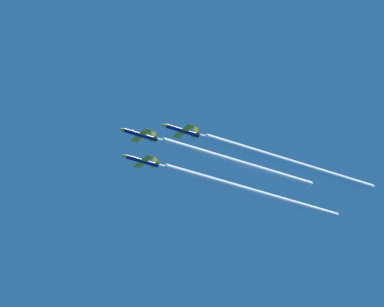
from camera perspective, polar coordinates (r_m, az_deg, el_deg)
jet_lead at (r=340.61m, az=-2.50°, el=0.90°), size 8.56×12.47×3.00m
jet_left_wingman at (r=335.23m, az=-0.52°, el=1.09°), size 8.56×12.47×3.00m
jet_right_wingman at (r=350.40m, az=-2.41°, el=-0.33°), size 8.56×12.47×3.00m
smoke_trail_lead at (r=355.74m, az=2.06°, el=-0.46°), size 2.46×53.83×2.46m
smoke_trail_left_wingman at (r=353.30m, az=4.51°, el=-0.45°), size 2.46×61.45×2.46m
smoke_trail_right_wingman at (r=368.54m, az=2.74°, el=-1.80°), size 2.46×64.92×2.46m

